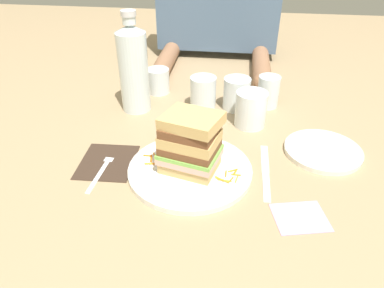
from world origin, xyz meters
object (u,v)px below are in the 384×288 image
object	(u,v)px
napkin_dark	(107,162)
knife	(266,173)
main_plate	(190,169)
side_plate	(323,151)
empty_tumbler_3	(268,92)
water_bottle	(133,68)
fork	(104,166)
empty_tumbler_2	(158,81)
empty_tumbler_1	(237,94)
empty_tumbler_0	(203,93)
sandwich	(190,143)
juice_glass	(251,111)
napkin_pink	(300,217)

from	to	relation	value
napkin_dark	knife	distance (m)	0.35
main_plate	knife	size ratio (longest dim) A/B	1.34
main_plate	side_plate	xyz separation A→B (m)	(0.30, 0.11, -0.00)
empty_tumbler_3	water_bottle	bearing A→B (deg)	-169.73
fork	empty_tumbler_2	distance (m)	0.40
empty_tumbler_1	empty_tumbler_2	world-z (taller)	empty_tumbler_1
empty_tumbler_0	empty_tumbler_3	distance (m)	0.19
side_plate	main_plate	bearing A→B (deg)	-159.24
sandwich	water_bottle	xyz separation A→B (m)	(-0.19, 0.27, 0.05)
main_plate	empty_tumbler_2	bearing A→B (deg)	111.42
fork	juice_glass	size ratio (longest dim) A/B	1.79
knife	empty_tumbler_3	world-z (taller)	empty_tumbler_3
main_plate	empty_tumbler_1	xyz separation A→B (m)	(0.09, 0.31, 0.04)
juice_glass	empty_tumbler_1	distance (m)	0.10
empty_tumbler_3	empty_tumbler_1	bearing A→B (deg)	-163.93
sandwich	empty_tumbler_0	bearing A→B (deg)	91.06
sandwich	napkin_pink	distance (m)	0.26
juice_glass	empty_tumbler_0	distance (m)	0.16
fork	empty_tumbler_3	bearing A→B (deg)	43.57
fork	side_plate	distance (m)	0.51
empty_tumbler_1	sandwich	bearing A→B (deg)	-105.68
empty_tumbler_1	empty_tumbler_2	size ratio (longest dim) A/B	1.19
sandwich	napkin_pink	xyz separation A→B (m)	(0.22, -0.11, -0.07)
knife	water_bottle	xyz separation A→B (m)	(-0.35, 0.26, 0.12)
side_plate	napkin_pink	size ratio (longest dim) A/B	1.83
sandwich	side_plate	bearing A→B (deg)	20.76
empty_tumbler_2	empty_tumbler_3	world-z (taller)	empty_tumbler_3
fork	empty_tumbler_0	xyz separation A→B (m)	(0.19, 0.31, 0.04)
empty_tumbler_1	empty_tumbler_0	bearing A→B (deg)	-173.07
water_bottle	empty_tumbler_2	size ratio (longest dim) A/B	3.60
napkin_pink	empty_tumbler_1	bearing A→B (deg)	107.29
fork	empty_tumbler_0	distance (m)	0.37
knife	side_plate	xyz separation A→B (m)	(0.14, 0.10, 0.00)
napkin_dark	water_bottle	xyz separation A→B (m)	(-0.00, 0.26, 0.12)
empty_tumbler_3	napkin_dark	bearing A→B (deg)	-138.22
knife	water_bottle	bearing A→B (deg)	144.13
fork	empty_tumbler_3	size ratio (longest dim) A/B	1.84
juice_glass	water_bottle	bearing A→B (deg)	171.06
empty_tumbler_2	sandwich	bearing A→B (deg)	-68.49
napkin_pink	napkin_dark	bearing A→B (deg)	163.68
sandwich	water_bottle	size ratio (longest dim) A/B	0.52
empty_tumbler_1	empty_tumbler_2	bearing A→B (deg)	162.54
napkin_pink	empty_tumbler_3	bearing A→B (deg)	95.45
napkin_pink	knife	bearing A→B (deg)	114.63
empty_tumbler_1	empty_tumbler_3	xyz separation A→B (m)	(0.09, 0.03, 0.00)
napkin_dark	knife	size ratio (longest dim) A/B	0.69
empty_tumbler_0	napkin_pink	distance (m)	0.47
napkin_dark	water_bottle	size ratio (longest dim) A/B	0.51
empty_tumbler_2	napkin_pink	xyz separation A→B (m)	(0.37, -0.50, -0.04)
water_bottle	empty_tumbler_2	distance (m)	0.15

